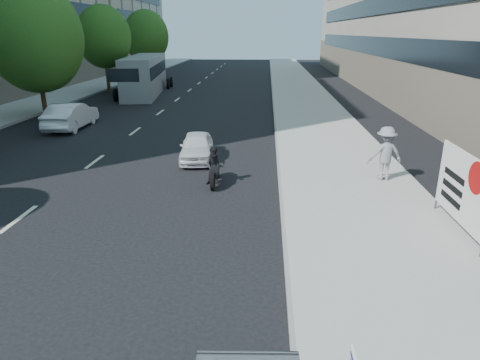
# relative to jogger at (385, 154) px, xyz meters

# --- Properties ---
(ground) EXTENTS (160.00, 160.00, 0.00)m
(ground) POSITION_rel_jogger_xyz_m (-5.26, -5.95, -1.14)
(ground) COLOR black
(ground) RESTS_ON ground
(near_sidewalk) EXTENTS (5.00, 120.00, 0.15)m
(near_sidewalk) POSITION_rel_jogger_xyz_m (-1.26, 14.05, -1.07)
(near_sidewalk) COLOR #B0AEA5
(near_sidewalk) RESTS_ON ground
(far_sidewalk) EXTENTS (4.50, 120.00, 0.15)m
(far_sidewalk) POSITION_rel_jogger_xyz_m (-22.01, 14.05, -1.07)
(far_sidewalk) COLOR #B0AEA5
(far_sidewalk) RESTS_ON ground
(tree_far_c) EXTENTS (6.00, 6.00, 8.47)m
(tree_far_c) POSITION_rel_jogger_xyz_m (-18.96, 12.05, 3.88)
(tree_far_c) COLOR #382616
(tree_far_c) RESTS_ON ground
(tree_far_d) EXTENTS (4.80, 4.80, 7.65)m
(tree_far_d) POSITION_rel_jogger_xyz_m (-18.96, 24.05, 3.75)
(tree_far_d) COLOR #382616
(tree_far_d) RESTS_ON ground
(tree_far_e) EXTENTS (5.40, 5.40, 7.89)m
(tree_far_e) POSITION_rel_jogger_xyz_m (-18.96, 38.05, 3.64)
(tree_far_e) COLOR #382616
(tree_far_e) RESTS_ON ground
(jogger) EXTENTS (1.39, 0.96, 1.98)m
(jogger) POSITION_rel_jogger_xyz_m (0.00, 0.00, 0.00)
(jogger) COLOR gray
(jogger) RESTS_ON near_sidewalk
(protest_banner) EXTENTS (0.08, 3.06, 2.20)m
(protest_banner) POSITION_rel_jogger_xyz_m (0.92, -4.24, 0.26)
(protest_banner) COLOR #4C4C4C
(protest_banner) RESTS_ON near_sidewalk
(white_sedan_near) EXTENTS (1.74, 3.60, 1.18)m
(white_sedan_near) POSITION_rel_jogger_xyz_m (-7.36, 2.66, -0.55)
(white_sedan_near) COLOR white
(white_sedan_near) RESTS_ON ground
(white_sedan_mid) EXTENTS (1.64, 4.56, 1.50)m
(white_sedan_mid) POSITION_rel_jogger_xyz_m (-15.64, 8.60, -0.39)
(white_sedan_mid) COLOR silver
(white_sedan_mid) RESTS_ON ground
(motorcycle) EXTENTS (0.70, 2.04, 1.42)m
(motorcycle) POSITION_rel_jogger_xyz_m (-6.21, -0.50, -0.51)
(motorcycle) COLOR black
(motorcycle) RESTS_ON ground
(bus) EXTENTS (4.07, 12.31, 3.30)m
(bus) POSITION_rel_jogger_xyz_m (-15.27, 23.35, 0.49)
(bus) COLOR gray
(bus) RESTS_ON ground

